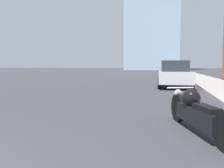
# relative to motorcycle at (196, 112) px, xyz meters

# --- Properties ---
(sidewalk) EXTENTS (2.75, 240.00, 0.15)m
(sidewalk) POSITION_rel_motorcycle_xyz_m (2.54, 36.40, -0.34)
(sidewalk) COLOR gray
(sidewalk) RESTS_ON ground_plane
(motorcycle) EXTENTS (1.07, 2.46, 0.84)m
(motorcycle) POSITION_rel_motorcycle_xyz_m (0.00, 0.00, 0.00)
(motorcycle) COLOR black
(motorcycle) RESTS_ON ground_plane
(parked_car_silver) EXTENTS (2.12, 4.55, 1.65)m
(parked_car_silver) POSITION_rel_motorcycle_xyz_m (-0.27, 9.80, 0.41)
(parked_car_silver) COLOR #BCBCC1
(parked_car_silver) RESTS_ON ground_plane
(parked_car_blue) EXTENTS (1.87, 4.45, 1.70)m
(parked_car_blue) POSITION_rel_motorcycle_xyz_m (0.12, 21.11, 0.44)
(parked_car_blue) COLOR #1E3899
(parked_car_blue) RESTS_ON ground_plane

